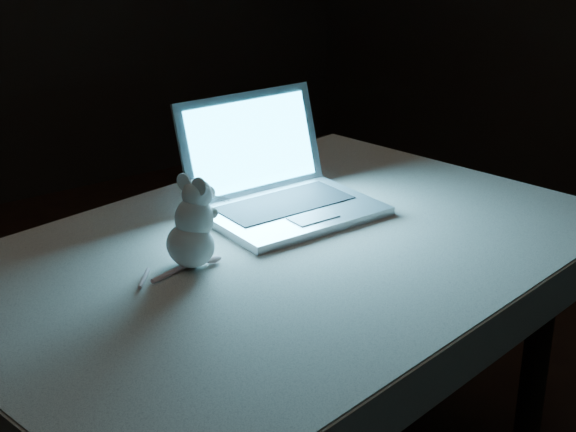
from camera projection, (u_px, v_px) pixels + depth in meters
table at (285, 390)px, 2.05m from camera, size 1.56×1.15×0.76m
tablecloth at (250, 271)px, 1.91m from camera, size 1.66×1.23×0.11m
laptop at (293, 162)px, 2.03m from camera, size 0.41×0.36×0.28m
plush_mouse at (189, 223)px, 1.77m from camera, size 0.16×0.16×0.20m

